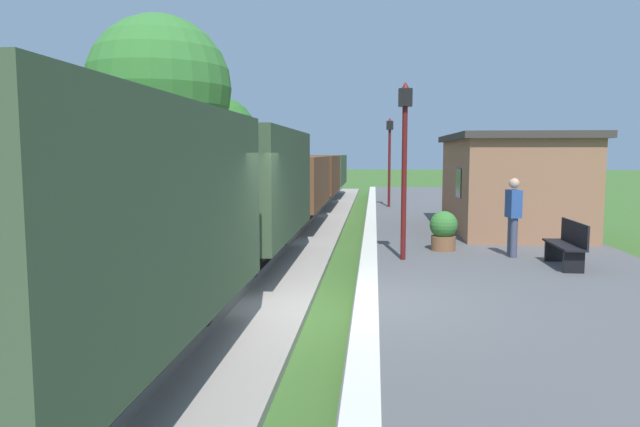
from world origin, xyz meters
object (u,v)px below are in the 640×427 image
Objects in this scene: freight_train at (280,185)px; potted_planter at (443,230)px; bench_near_hut at (568,243)px; lamp_post_near at (405,138)px; tree_field_distant at (220,134)px; bench_down_platform at (480,203)px; tree_field_left at (154,127)px; station_hut at (510,182)px; person_waiting at (513,214)px; lamp_post_far at (390,146)px; tree_trackside_far at (160,88)px.

freight_train is 6.17m from potted_planter.
lamp_post_near is at bearing 170.81° from bench_near_hut.
tree_field_distant is (-12.56, 20.77, 2.88)m from bench_near_hut.
bench_down_platform is 17.12m from tree_field_distant.
bench_near_hut is at bearing -43.65° from tree_field_left.
tree_field_left is (-10.06, 12.13, 0.81)m from lamp_post_near.
bench_down_platform is 8.04m from potted_planter.
potted_planter is 0.17× the size of tree_field_left.
station_hut is 15.29m from tree_field_left.
lamp_post_far is at bearing -87.43° from person_waiting.
station_hut is 3.87× the size of bench_down_platform.
tree_trackside_far is 6.08m from tree_field_left.
lamp_post_far is at bearing 104.18° from bench_near_hut.
person_waiting is at bearing -78.44° from lamp_post_far.
lamp_post_far is 0.65× the size of tree_field_distant.
tree_field_distant is (-10.36, 18.99, 2.87)m from potted_planter.
lamp_post_far is at bearing 90.00° from lamp_post_near.
station_hut is 6.02m from lamp_post_near.
person_waiting is 12.27m from tree_trackside_far.
tree_field_left is at bearing 166.67° from bench_down_platform.
lamp_post_far reaches higher than person_waiting.
lamp_post_near is 0.53× the size of tree_trackside_far.
tree_trackside_far is (-4.19, 1.22, 3.11)m from freight_train.
potted_planter is (-1.39, 0.73, -0.46)m from person_waiting.
tree_field_distant reaches higher than person_waiting.
tree_trackside_far is (-7.71, -5.51, 1.84)m from lamp_post_far.
lamp_post_near is at bearing -56.89° from freight_train.
tree_field_distant is at bearing 114.83° from lamp_post_near.
lamp_post_far reaches higher than freight_train.
person_waiting is 1.87× the size of potted_planter.
potted_planter reaches higher than bench_down_platform.
lamp_post_far is (-0.99, 10.87, 2.08)m from potted_planter.
tree_field_left is (-6.54, 6.73, 2.08)m from freight_train.
tree_field_left is at bearing 135.46° from potted_planter.
tree_trackside_far reaches higher than tree_field_distant.
freight_train is 16.10m from tree_field_distant.
tree_trackside_far reaches higher than freight_train.
tree_field_distant is at bearing 85.16° from tree_field_left.
bench_near_hut is 0.27× the size of tree_field_left.
lamp_post_near is 0.65× the size of tree_field_distant.
lamp_post_near is at bearing -109.56° from bench_down_platform.
freight_train is 6.57m from lamp_post_near.
bench_near_hut is at bearing -90.91° from station_hut.
tree_field_distant is (-9.37, 8.12, 0.80)m from lamp_post_far.
bench_near_hut is 13.60m from tree_trackside_far.
bench_down_platform is at bearing 74.05° from potted_planter.
lamp_post_near is (3.52, -5.40, 1.28)m from freight_train.
lamp_post_far is at bearing 135.48° from bench_down_platform.
person_waiting is 17.17m from tree_field_left.
bench_down_platform is at bearing 91.22° from station_hut.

